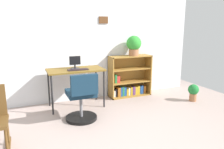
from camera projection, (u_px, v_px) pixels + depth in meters
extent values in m
plane|color=#A9958D|center=(124.00, 149.00, 2.80)|extent=(6.24, 6.24, 0.00)
cube|color=silver|center=(79.00, 42.00, 4.48)|extent=(5.20, 0.10, 2.40)
cube|color=#56331A|center=(103.00, 20.00, 4.51)|extent=(0.19, 0.02, 0.14)
cube|color=brown|center=(75.00, 70.00, 4.11)|extent=(1.04, 0.54, 0.03)
cylinder|color=black|center=(52.00, 95.00, 3.80)|extent=(0.03, 0.03, 0.71)
cylinder|color=black|center=(104.00, 89.00, 4.16)|extent=(0.03, 0.03, 0.71)
cylinder|color=black|center=(49.00, 88.00, 4.22)|extent=(0.03, 0.03, 0.71)
cylinder|color=black|center=(96.00, 83.00, 4.58)|extent=(0.03, 0.03, 0.71)
cylinder|color=#262628|center=(75.00, 68.00, 4.15)|extent=(0.17, 0.17, 0.01)
cylinder|color=#262628|center=(75.00, 66.00, 4.14)|extent=(0.03, 0.03, 0.07)
cube|color=black|center=(75.00, 60.00, 4.10)|extent=(0.21, 0.02, 0.16)
cube|color=black|center=(78.00, 70.00, 4.01)|extent=(0.37, 0.13, 0.02)
cylinder|color=black|center=(81.00, 118.00, 3.68)|extent=(0.52, 0.52, 0.05)
cylinder|color=slate|center=(81.00, 106.00, 3.63)|extent=(0.05, 0.05, 0.37)
cube|color=#142D41|center=(81.00, 93.00, 3.59)|extent=(0.44, 0.44, 0.08)
cube|color=#142D41|center=(84.00, 85.00, 3.32)|extent=(0.42, 0.07, 0.32)
cylinder|color=brown|center=(6.00, 142.00, 2.55)|extent=(0.03, 0.03, 0.34)
cylinder|color=brown|center=(8.00, 130.00, 2.84)|extent=(0.03, 0.03, 0.34)
cube|color=olive|center=(111.00, 78.00, 4.66)|extent=(0.02, 0.30, 0.90)
cube|color=olive|center=(148.00, 74.00, 5.00)|extent=(0.02, 0.30, 0.90)
cube|color=olive|center=(130.00, 56.00, 4.73)|extent=(0.94, 0.30, 0.02)
cube|color=olive|center=(130.00, 95.00, 4.92)|extent=(0.94, 0.30, 0.02)
cube|color=olive|center=(127.00, 75.00, 4.95)|extent=(0.94, 0.02, 0.90)
cube|color=olive|center=(130.00, 82.00, 4.85)|extent=(0.89, 0.28, 0.02)
cube|color=olive|center=(130.00, 69.00, 4.79)|extent=(0.89, 0.28, 0.02)
cube|color=beige|center=(113.00, 94.00, 4.75)|extent=(0.06, 0.10, 0.14)
cube|color=black|center=(116.00, 93.00, 4.76)|extent=(0.04, 0.09, 0.17)
cube|color=#99591E|center=(118.00, 92.00, 4.78)|extent=(0.07, 0.13, 0.20)
cube|color=#1E478C|center=(121.00, 91.00, 4.80)|extent=(0.04, 0.13, 0.20)
cube|color=#237238|center=(122.00, 91.00, 4.82)|extent=(0.04, 0.12, 0.21)
cube|color=#1E478C|center=(124.00, 91.00, 4.84)|extent=(0.05, 0.10, 0.20)
cube|color=#B79323|center=(127.00, 92.00, 4.87)|extent=(0.04, 0.10, 0.15)
cube|color=beige|center=(129.00, 91.00, 4.88)|extent=(0.04, 0.10, 0.16)
cube|color=#B79323|center=(131.00, 91.00, 4.90)|extent=(0.04, 0.12, 0.18)
cube|color=#593372|center=(133.00, 90.00, 4.92)|extent=(0.06, 0.13, 0.18)
cube|color=#B79323|center=(135.00, 90.00, 4.94)|extent=(0.06, 0.13, 0.18)
cube|color=#B79323|center=(138.00, 90.00, 4.97)|extent=(0.05, 0.10, 0.19)
cube|color=#1E478C|center=(140.00, 90.00, 4.99)|extent=(0.03, 0.11, 0.18)
cube|color=#1E478C|center=(142.00, 89.00, 5.00)|extent=(0.05, 0.10, 0.18)
cube|color=#99591E|center=(144.00, 89.00, 5.03)|extent=(0.06, 0.09, 0.17)
cube|color=#99591E|center=(113.00, 79.00, 4.67)|extent=(0.04, 0.09, 0.15)
cube|color=#237238|center=(115.00, 79.00, 4.69)|extent=(0.04, 0.12, 0.18)
cube|color=#B22D28|center=(118.00, 79.00, 4.71)|extent=(0.07, 0.12, 0.15)
cylinder|color=#9E6642|center=(134.00, 52.00, 4.72)|extent=(0.21, 0.21, 0.14)
sphere|color=green|center=(134.00, 43.00, 4.68)|extent=(0.32, 0.32, 0.32)
cylinder|color=#9E6642|center=(193.00, 97.00, 4.56)|extent=(0.14, 0.14, 0.16)
sphere|color=#1F7732|center=(193.00, 90.00, 4.52)|extent=(0.22, 0.22, 0.22)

